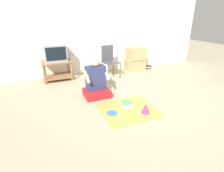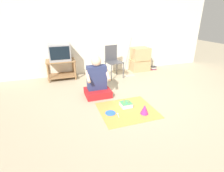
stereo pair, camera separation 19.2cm
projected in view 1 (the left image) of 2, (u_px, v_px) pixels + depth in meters
name	position (u px, v px, depth m)	size (l,w,h in m)	color
ground_plane	(146.00, 102.00, 3.49)	(16.00, 16.00, 0.00)	tan
wall_back	(105.00, 28.00, 4.96)	(6.40, 0.06, 2.55)	silver
tv_stand	(57.00, 69.00, 4.58)	(0.74, 0.48, 0.52)	#997047
tv	(55.00, 53.00, 4.42)	(0.53, 0.47, 0.42)	#99999E
folding_chair	(109.00, 59.00, 4.75)	(0.47, 0.45, 0.86)	#4C4C51
cardboard_box_stack	(135.00, 59.00, 5.39)	(0.57, 0.43, 0.70)	tan
dust_mop	(125.00, 65.00, 4.98)	(0.28, 0.48, 1.08)	#B2ADA3
book_pile	(148.00, 67.00, 5.62)	(0.20, 0.14, 0.10)	#B72D28
person_seated	(96.00, 82.00, 3.68)	(0.53, 0.47, 0.92)	red
party_cloth	(128.00, 110.00, 3.22)	(1.01, 0.90, 0.01)	#EFA84C
birthday_cake	(126.00, 104.00, 3.33)	(0.21, 0.21, 0.14)	white
party_hat_blue	(146.00, 108.00, 3.09)	(0.14, 0.14, 0.17)	#CC338C
paper_plate	(112.00, 113.00, 3.10)	(0.18, 0.18, 0.01)	blue
plastic_spoon_near	(119.00, 114.00, 3.07)	(0.04, 0.14, 0.01)	white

